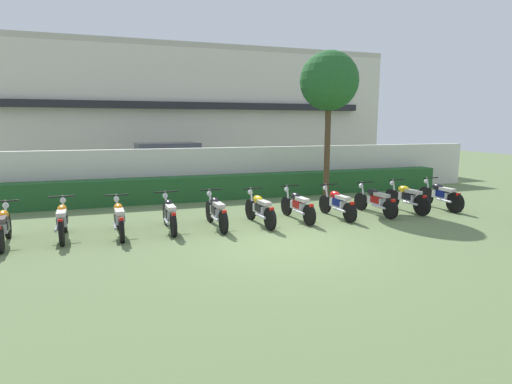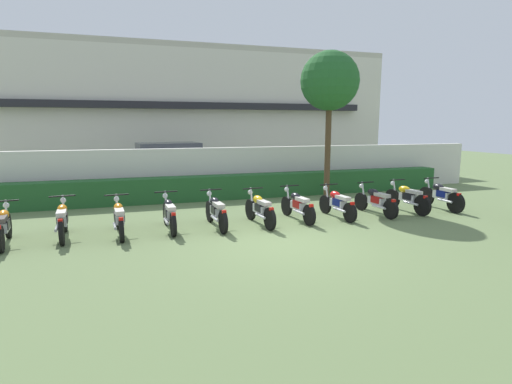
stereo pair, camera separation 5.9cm
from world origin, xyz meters
name	(u,v)px [view 1 (the left image)]	position (x,y,z in m)	size (l,w,h in m)	color
ground	(286,243)	(0.00, 0.00, 0.00)	(60.00, 60.00, 0.00)	#607547
building	(182,111)	(0.00, 16.87, 3.51)	(23.75, 6.50, 7.02)	beige
compound_wall	(220,172)	(0.00, 6.62, 0.92)	(22.56, 0.30, 1.84)	silver
hedge_row	(225,187)	(0.00, 5.92, 0.44)	(18.05, 0.70, 0.87)	#235628
parked_car	(171,164)	(-1.45, 10.24, 0.94)	(4.68, 2.48, 1.89)	silver
tree_near_inspector	(329,82)	(3.50, 4.71, 4.17)	(2.06, 2.06, 5.24)	#4C3823
motorcycle_in_row_0	(3,226)	(-6.11, 1.82, 0.44)	(0.60, 1.85, 0.95)	black
motorcycle_in_row_1	(63,220)	(-4.92, 2.01, 0.45)	(0.60, 1.88, 0.97)	black
motorcycle_in_row_2	(119,218)	(-3.64, 1.88, 0.44)	(0.60, 1.90, 0.95)	black
motorcycle_in_row_3	(169,214)	(-2.42, 1.98, 0.44)	(0.60, 1.87, 0.95)	black
motorcycle_in_row_4	(216,211)	(-1.21, 1.90, 0.45)	(0.60, 1.94, 0.96)	black
motorcycle_in_row_5	(260,209)	(-0.02, 1.82, 0.45)	(0.60, 1.86, 0.96)	black
motorcycle_in_row_6	(297,205)	(1.17, 2.00, 0.44)	(0.60, 1.91, 0.94)	black
motorcycle_in_row_7	(337,203)	(2.39, 1.92, 0.44)	(0.60, 1.85, 0.94)	black
motorcycle_in_row_8	(375,200)	(3.71, 1.95, 0.44)	(0.60, 1.89, 0.94)	black
motorcycle_in_row_9	(407,197)	(4.87, 1.99, 0.45)	(0.60, 1.90, 0.97)	black
motorcycle_in_row_10	(440,195)	(6.15, 1.98, 0.46)	(0.60, 1.88, 0.98)	black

